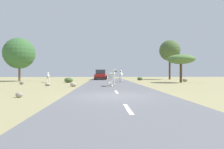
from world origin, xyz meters
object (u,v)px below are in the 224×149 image
(tree_1, at_px, (170,51))
(rock_1, at_px, (19,95))
(car_0, at_px, (101,75))
(bush_0, at_px, (140,79))
(zebra_0, at_px, (112,76))
(zebra_1, at_px, (48,76))
(tree_0, at_px, (19,53))
(rock_2, at_px, (73,84))
(rock_4, at_px, (22,83))
(bush_1, at_px, (69,80))
(zebra_2, at_px, (121,75))
(tree_2, at_px, (181,59))
(bush_2, at_px, (70,80))
(rock_0, at_px, (48,84))
(rock_3, at_px, (185,80))

(tree_1, distance_m, rock_1, 30.90)
(car_0, relative_size, bush_0, 4.88)
(zebra_0, height_order, zebra_1, zebra_0)
(tree_0, relative_size, rock_1, 17.43)
(rock_2, relative_size, rock_4, 1.29)
(tree_0, height_order, tree_1, tree_1)
(tree_0, bearing_deg, bush_1, -27.58)
(zebra_2, height_order, tree_0, tree_0)
(tree_0, relative_size, tree_1, 0.88)
(bush_1, bearing_deg, zebra_1, 169.58)
(zebra_1, bearing_deg, tree_2, -16.37)
(zebra_1, bearing_deg, tree_0, 132.78)
(bush_2, xyz_separation_m, rock_4, (-4.37, -5.45, -0.07))
(zebra_0, distance_m, car_0, 16.66)
(tree_1, distance_m, bush_2, 19.62)
(tree_2, bearing_deg, tree_0, 167.66)
(bush_0, height_order, rock_1, bush_0)
(tree_2, height_order, rock_2, tree_2)
(zebra_2, height_order, rock_0, zebra_2)
(bush_0, xyz_separation_m, rock_3, (5.66, -4.67, -0.07))
(zebra_1, bearing_deg, rock_4, -124.90)
(rock_3, bearing_deg, tree_1, 86.15)
(tree_1, bearing_deg, tree_0, -165.98)
(zebra_2, xyz_separation_m, tree_0, (-14.74, 4.05, 3.12))
(zebra_0, height_order, rock_4, zebra_0)
(tree_2, distance_m, rock_1, 20.58)
(zebra_1, bearing_deg, zebra_0, -57.01)
(bush_0, xyz_separation_m, bush_2, (-10.71, -5.01, -0.02))
(tree_0, xyz_separation_m, rock_2, (9.61, -11.28, -3.94))
(zebra_0, distance_m, rock_4, 10.47)
(zebra_2, bearing_deg, rock_2, 63.23)
(bush_0, height_order, rock_4, bush_0)
(tree_0, distance_m, rock_1, 21.14)
(tree_1, relative_size, rock_2, 12.35)
(rock_1, relative_size, rock_4, 0.81)
(tree_1, xyz_separation_m, bush_1, (-16.80, -10.32, -5.01))
(tree_0, distance_m, rock_2, 15.33)
(zebra_1, bearing_deg, tree_1, 14.49)
(car_0, relative_size, bush_2, 5.35)
(car_0, distance_m, bush_1, 10.06)
(zebra_2, xyz_separation_m, rock_0, (-7.82, -6.05, -0.85))
(bush_1, distance_m, bush_2, 1.80)
(tree_0, bearing_deg, rock_1, -67.66)
(rock_4, bearing_deg, bush_1, 39.19)
(tree_2, xyz_separation_m, rock_1, (-14.52, -14.30, -2.85))
(zebra_2, bearing_deg, rock_0, 46.33)
(tree_2, relative_size, rock_0, 6.05)
(car_0, distance_m, bush_2, 8.52)
(rock_0, height_order, rock_3, rock_3)
(tree_2, distance_m, bush_1, 14.74)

